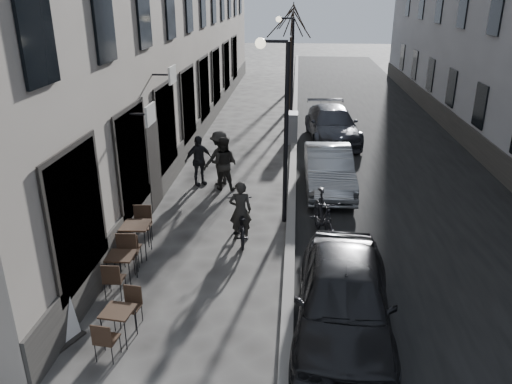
# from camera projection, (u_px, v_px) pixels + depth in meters

# --- Properties ---
(ground) EXTENTS (120.00, 120.00, 0.00)m
(ground) POSITION_uv_depth(u_px,v_px,m) (274.00, 364.00, 8.87)
(ground) COLOR #353330
(ground) RESTS_ON ground
(road) EXTENTS (7.30, 60.00, 0.00)m
(road) POSITION_uv_depth(u_px,v_px,m) (372.00, 133.00, 23.38)
(road) COLOR black
(road) RESTS_ON ground
(kerb) EXTENTS (0.25, 60.00, 0.12)m
(kerb) POSITION_uv_depth(u_px,v_px,m) (294.00, 130.00, 23.63)
(kerb) COLOR slate
(kerb) RESTS_ON ground
(streetlamp_near) EXTENTS (0.90, 0.28, 5.09)m
(streetlamp_near) POSITION_uv_depth(u_px,v_px,m) (280.00, 113.00, 13.25)
(streetlamp_near) COLOR black
(streetlamp_near) RESTS_ON ground
(streetlamp_far) EXTENTS (0.90, 0.28, 5.09)m
(streetlamp_far) POSITION_uv_depth(u_px,v_px,m) (289.00, 58.00, 24.35)
(streetlamp_far) COLOR black
(streetlamp_far) RESTS_ON ground
(tree_near) EXTENTS (2.40, 2.40, 5.70)m
(tree_near) POSITION_uv_depth(u_px,v_px,m) (292.00, 22.00, 26.56)
(tree_near) COLOR black
(tree_near) RESTS_ON ground
(tree_far) EXTENTS (2.40, 2.40, 5.70)m
(tree_far) POSITION_uv_depth(u_px,v_px,m) (293.00, 17.00, 32.11)
(tree_far) COLOR black
(tree_far) RESTS_ON ground
(bistro_set_a) EXTENTS (0.61, 1.38, 0.80)m
(bistro_set_a) POSITION_uv_depth(u_px,v_px,m) (119.00, 322.00, 9.34)
(bistro_set_a) COLOR black
(bistro_set_a) RESTS_ON ground
(bistro_set_b) EXTENTS (0.61, 1.46, 0.86)m
(bistro_set_b) POSITION_uv_depth(u_px,v_px,m) (122.00, 266.00, 11.18)
(bistro_set_b) COLOR black
(bistro_set_b) RESTS_ON ground
(bistro_set_c) EXTENTS (0.74, 1.73, 1.01)m
(bistro_set_c) POSITION_uv_depth(u_px,v_px,m) (136.00, 236.00, 12.37)
(bistro_set_c) COLOR black
(bistro_set_c) RESTS_ON ground
(sign_board) EXTENTS (0.62, 0.74, 1.15)m
(sign_board) POSITION_uv_depth(u_px,v_px,m) (60.00, 321.00, 9.29)
(sign_board) COLOR black
(sign_board) RESTS_ON ground
(utility_cabinet) EXTENTS (0.49, 0.89, 1.32)m
(utility_cabinet) POSITION_uv_depth(u_px,v_px,m) (292.00, 128.00, 21.70)
(utility_cabinet) COLOR slate
(utility_cabinet) RESTS_ON ground
(bicycle) EXTENTS (0.96, 1.99, 1.00)m
(bicycle) POSITION_uv_depth(u_px,v_px,m) (241.00, 221.00, 13.22)
(bicycle) COLOR black
(bicycle) RESTS_ON ground
(cyclist_rider) EXTENTS (0.65, 0.48, 1.64)m
(cyclist_rider) POSITION_uv_depth(u_px,v_px,m) (240.00, 210.00, 13.11)
(cyclist_rider) COLOR black
(cyclist_rider) RESTS_ON ground
(pedestrian_near) EXTENTS (0.91, 0.73, 1.80)m
(pedestrian_near) POSITION_uv_depth(u_px,v_px,m) (223.00, 163.00, 16.46)
(pedestrian_near) COLOR black
(pedestrian_near) RESTS_ON ground
(pedestrian_mid) EXTENTS (1.39, 1.28, 1.88)m
(pedestrian_mid) POSITION_uv_depth(u_px,v_px,m) (220.00, 158.00, 16.86)
(pedestrian_mid) COLOR #272622
(pedestrian_mid) RESTS_ON ground
(pedestrian_far) EXTENTS (1.06, 0.95, 1.73)m
(pedestrian_far) POSITION_uv_depth(u_px,v_px,m) (199.00, 160.00, 16.86)
(pedestrian_far) COLOR black
(pedestrian_far) RESTS_ON ground
(car_near) EXTENTS (2.13, 4.64, 1.54)m
(car_near) POSITION_uv_depth(u_px,v_px,m) (344.00, 298.00, 9.44)
(car_near) COLOR black
(car_near) RESTS_ON ground
(car_mid) EXTENTS (1.60, 4.30, 1.40)m
(car_mid) POSITION_uv_depth(u_px,v_px,m) (329.00, 169.00, 16.49)
(car_mid) COLOR gray
(car_mid) RESTS_ON ground
(car_far) EXTENTS (2.51, 5.17, 1.45)m
(car_far) POSITION_uv_depth(u_px,v_px,m) (332.00, 124.00, 21.99)
(car_far) COLOR #363840
(car_far) RESTS_ON ground
(moped) EXTENTS (0.99, 2.29, 1.33)m
(moped) POSITION_uv_depth(u_px,v_px,m) (323.00, 217.00, 13.07)
(moped) COLOR black
(moped) RESTS_ON ground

